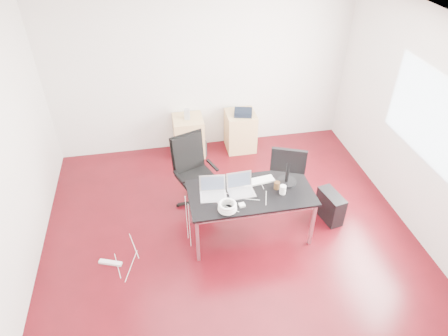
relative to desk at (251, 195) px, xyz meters
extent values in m
plane|color=#3D060D|center=(-0.27, -0.13, -0.68)|extent=(5.00, 5.00, 0.00)
plane|color=silver|center=(-0.27, -0.13, 2.12)|extent=(5.00, 5.00, 0.00)
plane|color=silver|center=(-0.27, 2.37, 0.72)|extent=(5.00, 0.00, 5.00)
plane|color=silver|center=(-2.77, -0.13, 0.72)|extent=(0.00, 5.00, 5.00)
plane|color=silver|center=(2.23, -0.13, 0.72)|extent=(0.00, 5.00, 5.00)
plane|color=white|center=(2.21, 0.07, 0.92)|extent=(0.00, 1.50, 1.50)
cube|color=black|center=(0.00, 0.00, 0.04)|extent=(1.60, 0.80, 0.03)
cube|color=silver|center=(-0.75, -0.35, -0.33)|extent=(0.04, 0.04, 0.70)
cube|color=silver|center=(-0.75, 0.35, -0.33)|extent=(0.04, 0.04, 0.70)
cube|color=silver|center=(0.75, -0.35, -0.33)|extent=(0.04, 0.04, 0.70)
cube|color=silver|center=(0.75, 0.35, -0.33)|extent=(0.04, 0.04, 0.70)
cylinder|color=black|center=(-0.62, 0.72, -0.44)|extent=(0.06, 0.06, 0.47)
cube|color=black|center=(-0.62, 0.72, -0.18)|extent=(0.61, 0.60, 0.06)
cube|color=black|center=(-0.69, 0.93, 0.13)|extent=(0.47, 0.25, 0.55)
cube|color=tan|center=(-0.57, 2.10, -0.33)|extent=(0.50, 0.50, 0.70)
cube|color=tan|center=(0.34, 2.10, -0.33)|extent=(0.50, 0.50, 0.70)
cube|color=black|center=(1.19, 0.07, -0.46)|extent=(0.29, 0.48, 0.44)
cylinder|color=black|center=(-0.40, 1.98, -0.54)|extent=(0.30, 0.30, 0.28)
cube|color=white|center=(-1.87, -0.20, -0.66)|extent=(0.30, 0.16, 0.04)
cube|color=silver|center=(-0.49, -0.01, 0.06)|extent=(0.35, 0.26, 0.01)
cube|color=silver|center=(-0.48, 0.11, 0.18)|extent=(0.33, 0.08, 0.22)
cube|color=#475166|center=(-0.48, 0.10, 0.18)|extent=(0.29, 0.06, 0.18)
cube|color=silver|center=(-0.12, 0.00, 0.06)|extent=(0.34, 0.25, 0.01)
cube|color=silver|center=(-0.13, 0.11, 0.18)|extent=(0.33, 0.06, 0.22)
cube|color=#475166|center=(-0.13, 0.11, 0.18)|extent=(0.29, 0.05, 0.18)
cylinder|color=black|center=(0.51, 0.11, 0.06)|extent=(0.26, 0.26, 0.02)
cylinder|color=black|center=(0.51, 0.11, 0.22)|extent=(0.05, 0.05, 0.30)
cube|color=black|center=(0.51, 0.13, 0.39)|extent=(0.43, 0.22, 0.34)
cube|color=#475166|center=(0.51, 0.16, 0.39)|extent=(0.37, 0.16, 0.29)
cube|color=white|center=(0.14, 0.19, 0.06)|extent=(0.46, 0.20, 0.02)
cylinder|color=white|center=(0.39, -0.10, 0.11)|extent=(0.09, 0.09, 0.12)
cylinder|color=#50341B|center=(0.35, 0.01, 0.10)|extent=(0.09, 0.09, 0.10)
torus|color=white|center=(-0.36, -0.27, 0.07)|extent=(0.24, 0.24, 0.04)
torus|color=white|center=(-0.36, -0.27, 0.11)|extent=(0.23, 0.23, 0.04)
torus|color=white|center=(-0.36, -0.27, 0.14)|extent=(0.22, 0.22, 0.04)
cube|color=white|center=(-0.17, -0.23, 0.07)|extent=(0.08, 0.08, 0.03)
cube|color=#9E9E9E|center=(-0.58, 2.08, 0.11)|extent=(0.10, 0.10, 0.18)
cube|color=black|center=(0.37, 2.04, 0.07)|extent=(0.35, 0.31, 0.09)
camera|label=1|loc=(-1.07, -3.77, 3.36)|focal=32.00mm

